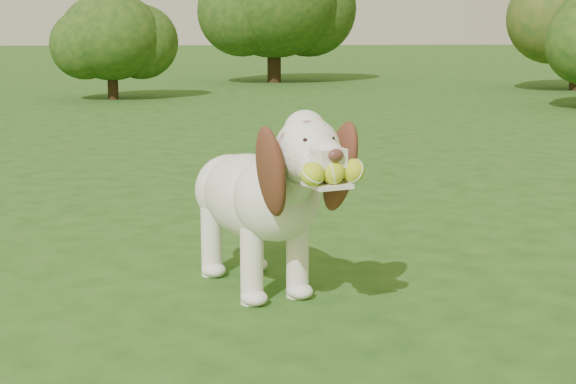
{
  "coord_description": "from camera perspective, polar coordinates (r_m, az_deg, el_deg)",
  "views": [
    {
      "loc": [
        0.12,
        -3.51,
        1.09
      ],
      "look_at": [
        0.39,
        -0.26,
        0.46
      ],
      "focal_mm": 55.0,
      "sensor_mm": 36.0,
      "label": 1
    }
  ],
  "objects": [
    {
      "name": "ground",
      "position": [
        3.68,
        -6.41,
        -6.36
      ],
      "size": [
        80.0,
        80.0,
        0.0
      ],
      "primitive_type": "plane",
      "color": "#1E4914",
      "rests_on": "ground"
    },
    {
      "name": "shrub_i",
      "position": [
        16.33,
        -0.92,
        12.23
      ],
      "size": [
        2.4,
        2.4,
        2.49
      ],
      "color": "#382314",
      "rests_on": "ground"
    },
    {
      "name": "dog",
      "position": [
        3.54,
        -1.7,
        -0.02
      ],
      "size": [
        0.69,
        1.17,
        0.78
      ],
      "rotation": [
        0.0,
        0.0,
        0.37
      ],
      "color": "white",
      "rests_on": "ground"
    },
    {
      "name": "shrub_b",
      "position": [
        12.93,
        -11.37,
        9.82
      ],
      "size": [
        1.46,
        1.46,
        1.51
      ],
      "color": "#382314",
      "rests_on": "ground"
    }
  ]
}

